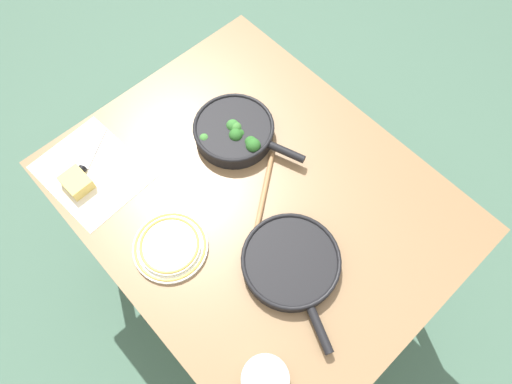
% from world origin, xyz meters
% --- Properties ---
extents(ground_plane, '(14.00, 14.00, 0.00)m').
position_xyz_m(ground_plane, '(0.00, 0.00, 0.00)').
color(ground_plane, '#476B56').
extents(dining_table_red, '(1.15, 0.91, 0.77)m').
position_xyz_m(dining_table_red, '(0.00, 0.00, 0.68)').
color(dining_table_red, olive).
rests_on(dining_table_red, ground_plane).
extents(skillet_broccoli, '(0.35, 0.25, 0.07)m').
position_xyz_m(skillet_broccoli, '(0.19, -0.09, 0.80)').
color(skillet_broccoli, black).
rests_on(skillet_broccoli, dining_table_red).
extents(skillet_eggs, '(0.37, 0.27, 0.04)m').
position_xyz_m(skillet_eggs, '(-0.22, 0.08, 0.79)').
color(skillet_eggs, black).
rests_on(skillet_eggs, dining_table_red).
extents(wooden_spoon, '(0.24, 0.31, 0.02)m').
position_xyz_m(wooden_spoon, '(-0.07, 0.05, 0.78)').
color(wooden_spoon, '#A87A4C').
rests_on(wooden_spoon, dining_table_red).
extents(parchment_sheet, '(0.33, 0.28, 0.00)m').
position_xyz_m(parchment_sheet, '(0.39, 0.31, 0.77)').
color(parchment_sheet, silver).
rests_on(parchment_sheet, dining_table_red).
extents(grater_knife, '(0.15, 0.21, 0.02)m').
position_xyz_m(grater_knife, '(0.42, 0.33, 0.78)').
color(grater_knife, silver).
rests_on(grater_knife, dining_table_red).
extents(cheese_block, '(0.09, 0.07, 0.04)m').
position_xyz_m(cheese_block, '(0.38, 0.37, 0.79)').
color(cheese_block, '#E0C15B').
rests_on(cheese_block, dining_table_red).
extents(dinner_plate_stack, '(0.21, 0.21, 0.03)m').
position_xyz_m(dinner_plate_stack, '(0.04, 0.29, 0.78)').
color(dinner_plate_stack, silver).
rests_on(dinner_plate_stack, dining_table_red).
extents(prep_bowl_steel, '(0.12, 0.12, 0.04)m').
position_xyz_m(prep_bowl_steel, '(-0.39, 0.33, 0.79)').
color(prep_bowl_steel, '#B7B7BC').
rests_on(prep_bowl_steel, dining_table_red).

